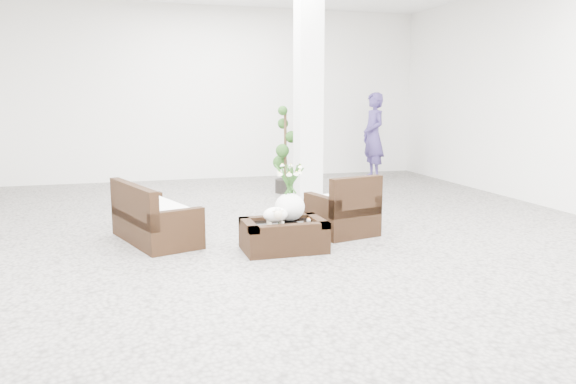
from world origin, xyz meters
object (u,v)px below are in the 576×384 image
object	(u,v)px
coffee_table	(284,237)
armchair	(342,204)
topiary	(285,151)
loveseat	(156,212)

from	to	relation	value
coffee_table	armchair	distance (m)	1.07
armchair	topiary	xyz separation A→B (m)	(0.17, 3.16, 0.37)
coffee_table	loveseat	xyz separation A→B (m)	(-1.34, 0.83, 0.20)
armchair	loveseat	xyz separation A→B (m)	(-2.24, 0.30, -0.02)
coffee_table	topiary	distance (m)	3.88
armchair	loveseat	world-z (taller)	armchair
coffee_table	loveseat	bearing A→B (deg)	148.33
armchair	loveseat	distance (m)	2.26
coffee_table	loveseat	distance (m)	1.59
loveseat	topiary	world-z (taller)	topiary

